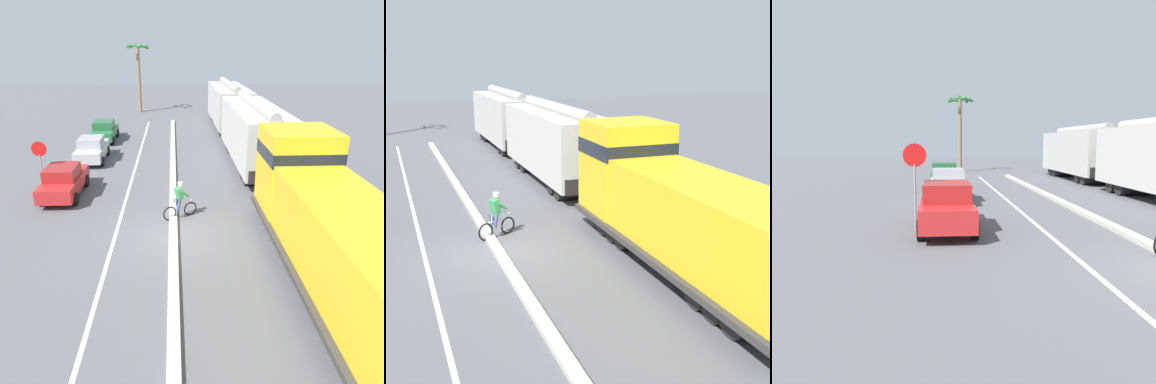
{
  "view_description": "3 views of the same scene",
  "coord_description": "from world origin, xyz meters",
  "views": [
    {
      "loc": [
        0.11,
        -13.67,
        7.43
      ],
      "look_at": [
        0.88,
        2.21,
        1.06
      ],
      "focal_mm": 35.0,
      "sensor_mm": 36.0,
      "label": 1
    },
    {
      "loc": [
        -3.41,
        -17.0,
        6.68
      ],
      "look_at": [
        3.23,
        0.9,
        1.68
      ],
      "focal_mm": 50.0,
      "sensor_mm": 36.0,
      "label": 2
    },
    {
      "loc": [
        -5.88,
        -7.5,
        2.92
      ],
      "look_at": [
        -4.85,
        7.28,
        0.94
      ],
      "focal_mm": 35.0,
      "sensor_mm": 36.0,
      "label": 3
    }
  ],
  "objects": [
    {
      "name": "ground_plane",
      "position": [
        0.0,
        0.0,
        0.0
      ],
      "size": [
        120.0,
        120.0,
        0.0
      ],
      "primitive_type": "plane",
      "color": "#56565B"
    },
    {
      "name": "median_curb",
      "position": [
        0.0,
        6.0,
        0.08
      ],
      "size": [
        0.36,
        36.0,
        0.16
      ],
      "primitive_type": "cube",
      "color": "#B2AD9E",
      "rests_on": "ground"
    },
    {
      "name": "lane_stripe",
      "position": [
        -2.4,
        6.0,
        0.0
      ],
      "size": [
        0.14,
        36.0,
        0.01
      ],
      "primitive_type": "cube",
      "color": "silver",
      "rests_on": "ground"
    },
    {
      "name": "locomotive",
      "position": [
        5.2,
        -2.58,
        1.8
      ],
      "size": [
        3.1,
        11.61,
        4.2
      ],
      "color": "gold",
      "rests_on": "ground"
    },
    {
      "name": "hopper_car_lead",
      "position": [
        5.2,
        9.57,
        2.08
      ],
      "size": [
        2.9,
        10.6,
        4.18
      ],
      "color": "#BBB9B1",
      "rests_on": "ground"
    },
    {
      "name": "hopper_car_middle",
      "position": [
        5.2,
        21.17,
        2.08
      ],
      "size": [
        2.9,
        10.6,
        4.18
      ],
      "color": "#B3B0A9",
      "rests_on": "ground"
    },
    {
      "name": "parked_car_red",
      "position": [
        -5.61,
        4.72,
        0.82
      ],
      "size": [
        1.85,
        4.21,
        1.62
      ],
      "color": "red",
      "rests_on": "ground"
    },
    {
      "name": "parked_car_silver",
      "position": [
        -5.4,
        10.91,
        0.82
      ],
      "size": [
        1.89,
        4.23,
        1.62
      ],
      "color": "#B7BABF",
      "rests_on": "ground"
    },
    {
      "name": "parked_car_green",
      "position": [
        -5.5,
        16.5,
        0.82
      ],
      "size": [
        1.85,
        4.21,
        1.62
      ],
      "color": "#286B3D",
      "rests_on": "ground"
    },
    {
      "name": "cyclist",
      "position": [
        0.31,
        1.74,
        0.82
      ],
      "size": [
        1.55,
        0.84,
        1.71
      ],
      "color": "black",
      "rests_on": "ground"
    },
    {
      "name": "stop_sign",
      "position": [
        -6.64,
        4.75,
        2.02
      ],
      "size": [
        0.76,
        0.08,
        2.88
      ],
      "color": "gray",
      "rests_on": "ground"
    },
    {
      "name": "palm_tree_near",
      "position": [
        -3.65,
        29.91,
        5.49
      ],
      "size": [
        2.59,
        2.73,
        7.48
      ],
      "color": "#846647",
      "rests_on": "ground"
    }
  ]
}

